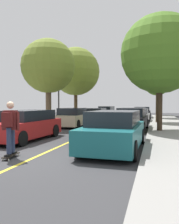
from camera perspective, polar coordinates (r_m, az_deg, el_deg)
The scene contains 19 objects.
ground at distance 7.84m, azimuth -13.01°, elevation -10.69°, with size 80.00×80.00×0.00m, color #353538.
center_line at distance 11.45m, azimuth -3.26°, elevation -6.62°, with size 0.12×39.20×0.01m, color gold.
parked_car_left_nearest at distance 11.49m, azimuth -15.50°, elevation -3.12°, with size 2.01×4.44×1.42m.
parked_car_left_near at distance 17.47m, azimuth -4.17°, elevation -1.38°, with size 1.94×4.27×1.41m.
parked_car_left_far at distance 24.27m, azimuth 1.56°, elevation -0.57°, with size 1.99×4.48×1.28m.
parked_car_left_farthest at distance 29.66m, azimuth 4.19°, elevation 0.00°, with size 1.91×4.51×1.42m.
parked_car_right_nearest at distance 8.75m, azimuth 6.24°, elevation -4.59°, with size 2.00×4.66×1.46m.
parked_car_right_near at distance 15.58m, azimuth 10.45°, elevation -1.75°, with size 2.01×4.62×1.46m.
parked_car_right_far at distance 22.69m, azimuth 12.12°, elevation -0.80°, with size 1.98×4.44×1.27m.
parked_car_right_farthest at distance 28.17m, azimuth 12.84°, elevation -0.18°, with size 2.02×4.20×1.38m.
street_tree_left_nearest at distance 17.83m, azimuth -10.10°, elevation 11.00°, with size 4.01×4.01×6.41m.
street_tree_left_near at distance 23.57m, azimuth -3.42°, elevation 9.89°, with size 4.78×4.78×7.22m.
street_tree_right_nearest at distance 14.66m, azimuth 17.02°, elevation 13.49°, with size 4.66×4.66×6.86m.
street_tree_right_near at distance 21.04m, azimuth 16.62°, elevation 9.42°, with size 3.53×3.53×6.13m.
street_tree_right_far at distance 28.21m, azimuth 16.42°, elevation 8.76°, with size 3.60×3.60×6.76m.
street_tree_right_farthest at distance 34.85m, azimuth 16.29°, elevation 7.00°, with size 3.78×3.78×6.58m.
streetlamp at distance 19.51m, azimuth -7.61°, elevation 7.28°, with size 0.36×0.24×5.95m.
skateboard at distance 7.86m, azimuth -18.77°, elevation -10.06°, with size 0.34×0.86×0.10m.
skateboarder at distance 7.69m, azimuth -18.96°, elevation -3.00°, with size 0.59×0.71×1.69m.
Camera 1 is at (3.69, -6.70, 1.71)m, focal length 37.17 mm.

